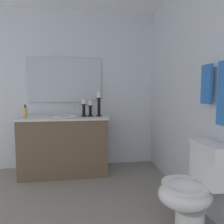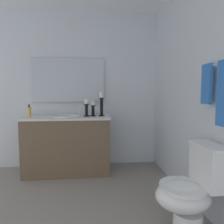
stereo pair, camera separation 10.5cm
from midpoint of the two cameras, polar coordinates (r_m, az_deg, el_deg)
wall_back at (r=2.14m, az=24.19°, el=6.28°), size 3.12×0.04×2.45m
wall_left at (r=3.37m, az=-14.18°, el=5.96°), size 0.04×2.94×2.45m
vanity_cabinet at (r=3.13m, az=-13.90°, el=-8.83°), size 0.58×1.25×0.83m
sink_basin at (r=3.07m, az=-14.03°, el=-1.95°), size 0.40×0.40×0.24m
mirror at (r=3.33m, az=-13.82°, el=8.61°), size 0.02×1.12×0.68m
candle_holder_tall at (r=3.04m, az=-4.64°, el=2.49°), size 0.09×0.09×0.36m
candle_holder_short at (r=3.03m, az=-7.03°, el=1.07°), size 0.09×0.09×0.23m
candle_holder_mid at (r=3.01m, az=-8.82°, el=1.25°), size 0.09×0.09×0.25m
soap_bottle at (r=3.09m, az=-23.83°, el=-0.08°), size 0.06×0.06×0.18m
toilet at (r=1.95m, az=19.91°, el=-19.35°), size 0.39×0.54×0.75m
towel_near_vanity at (r=2.03m, az=23.48°, el=7.08°), size 0.14×0.03×0.35m
towel_center at (r=1.84m, az=27.30°, el=4.64°), size 0.14×0.03×0.52m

